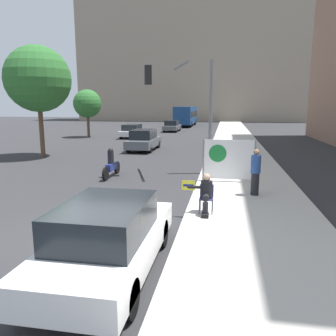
{
  "coord_description": "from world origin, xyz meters",
  "views": [
    {
      "loc": [
        3.32,
        -7.61,
        3.26
      ],
      "look_at": [
        1.38,
        3.46,
        1.11
      ],
      "focal_mm": 35.0,
      "sensor_mm": 36.0,
      "label": 1
    }
  ],
  "objects": [
    {
      "name": "street_tree_midblock",
      "position": [
        -10.72,
        24.61,
        3.43
      ],
      "size": [
        2.86,
        2.86,
        4.87
      ],
      "color": "brown",
      "rests_on": "ground_plane"
    },
    {
      "name": "car_on_road_nearest",
      "position": [
        -2.58,
        15.78,
        0.76
      ],
      "size": [
        1.76,
        4.59,
        1.53
      ],
      "color": "#565B60",
      "rests_on": "ground_plane"
    },
    {
      "name": "seated_protester",
      "position": [
        2.81,
        1.66,
        0.76
      ],
      "size": [
        0.92,
        0.77,
        1.17
      ],
      "rotation": [
        0.0,
        0.0,
        0.24
      ],
      "color": "#474C56",
      "rests_on": "sidewalk_curb"
    },
    {
      "name": "parked_car_curbside",
      "position": [
        1.12,
        -1.9,
        0.73
      ],
      "size": [
        1.81,
        4.33,
        1.46
      ],
      "color": "white",
      "rests_on": "ground_plane"
    },
    {
      "name": "protest_banner",
      "position": [
        3.47,
        5.92,
        1.07
      ],
      "size": [
        2.14,
        0.06,
        1.74
      ],
      "color": "slate",
      "rests_on": "sidewalk_curb"
    },
    {
      "name": "jogger_on_sidewalk",
      "position": [
        4.4,
        3.95,
        0.98
      ],
      "size": [
        0.34,
        0.34,
        1.63
      ],
      "rotation": [
        0.0,
        0.0,
        2.5
      ],
      "color": "black",
      "rests_on": "sidewalk_curb"
    },
    {
      "name": "building_backdrop_far",
      "position": [
        -2.0,
        65.65,
        14.17
      ],
      "size": [
        52.0,
        12.0,
        28.34
      ],
      "color": "gray",
      "rests_on": "ground_plane"
    },
    {
      "name": "ground_plane",
      "position": [
        0.0,
        0.0,
        0.0
      ],
      "size": [
        160.0,
        160.0,
        0.0
      ],
      "primitive_type": "plane",
      "color": "#303033"
    },
    {
      "name": "city_bus_on_road",
      "position": [
        -2.97,
        45.21,
        1.78
      ],
      "size": [
        2.57,
        11.24,
        3.08
      ],
      "color": "navy",
      "rests_on": "ground_plane"
    },
    {
      "name": "motorcycle_on_road",
      "position": [
        -1.81,
        6.53,
        0.57
      ],
      "size": [
        0.28,
        2.17,
        1.35
      ],
      "color": "navy",
      "rests_on": "ground_plane"
    },
    {
      "name": "car_on_road_midblock",
      "position": [
        -6.08,
        24.86,
        0.68
      ],
      "size": [
        1.79,
        4.39,
        1.35
      ],
      "color": "silver",
      "rests_on": "ground_plane"
    },
    {
      "name": "street_tree_near_curb",
      "position": [
        -8.16,
        11.48,
        4.85
      ],
      "size": [
        4.03,
        4.03,
        6.87
      ],
      "color": "brown",
      "rests_on": "ground_plane"
    },
    {
      "name": "sidewalk_curb",
      "position": [
        4.21,
        15.0,
        0.08
      ],
      "size": [
        3.97,
        90.0,
        0.15
      ],
      "primitive_type": "cube",
      "color": "beige",
      "rests_on": "ground_plane"
    },
    {
      "name": "traffic_light_pole",
      "position": [
        1.5,
        7.77,
        3.67
      ],
      "size": [
        3.06,
        2.82,
        5.17
      ],
      "color": "slate",
      "rests_on": "sidewalk_curb"
    },
    {
      "name": "car_on_road_distant",
      "position": [
        -3.37,
        33.54,
        0.71
      ],
      "size": [
        1.76,
        4.67,
        1.42
      ],
      "color": "#565B60",
      "rests_on": "ground_plane"
    }
  ]
}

